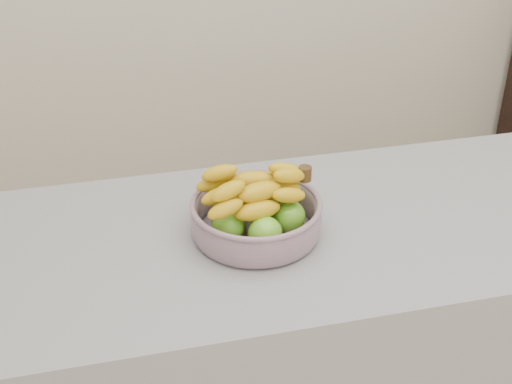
# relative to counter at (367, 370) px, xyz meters

# --- Properties ---
(counter) EXTENTS (2.00, 0.60, 0.90)m
(counter) POSITION_rel_counter_xyz_m (0.00, 0.00, 0.00)
(counter) COLOR gray
(counter) RESTS_ON ground
(fruit_bowl) EXTENTS (0.27, 0.27, 0.14)m
(fruit_bowl) POSITION_rel_counter_xyz_m (-0.28, -0.00, 0.50)
(fruit_bowl) COLOR #8D9DAA
(fruit_bowl) RESTS_ON counter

